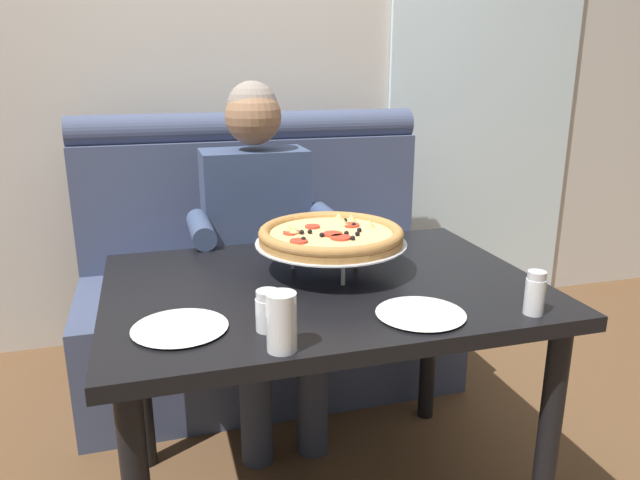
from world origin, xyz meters
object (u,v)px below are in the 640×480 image
at_px(diner_main, 261,236).
at_px(shaker_oregano, 268,313).
at_px(plate_near_right, 421,311).
at_px(shaker_pepper_flakes, 535,296).
at_px(booth_bench, 265,287).
at_px(drinking_glass, 282,325).
at_px(dining_table, 323,313).
at_px(pizza, 331,236).
at_px(plate_near_left, 180,325).

distance_m(diner_main, shaker_oregano, 0.91).
bearing_deg(plate_near_right, shaker_pepper_flakes, -14.26).
relative_size(booth_bench, shaker_oregano, 15.85).
bearing_deg(shaker_pepper_flakes, drinking_glass, -178.51).
xyz_separation_m(booth_bench, dining_table, (0.00, -0.89, 0.25)).
distance_m(shaker_pepper_flakes, plate_near_right, 0.28).
distance_m(pizza, shaker_pepper_flakes, 0.59).
distance_m(dining_table, shaker_pepper_flakes, 0.58).
height_order(booth_bench, drinking_glass, booth_bench).
bearing_deg(booth_bench, diner_main, -102.43).
bearing_deg(plate_near_right, drinking_glass, -166.90).
height_order(pizza, shaker_oregano, pizza).
bearing_deg(booth_bench, dining_table, -90.00).
bearing_deg(plate_near_left, dining_table, 27.11).
height_order(plate_near_right, drinking_glass, drinking_glass).
height_order(booth_bench, plate_near_left, booth_bench).
distance_m(pizza, drinking_glass, 0.52).
height_order(dining_table, plate_near_left, plate_near_left).
height_order(booth_bench, pizza, booth_bench).
relative_size(dining_table, plate_near_left, 5.35).
bearing_deg(plate_near_right, pizza, 107.49).
xyz_separation_m(dining_table, shaker_pepper_flakes, (0.43, -0.36, 0.14)).
xyz_separation_m(plate_near_left, plate_near_right, (0.57, -0.08, 0.00)).
height_order(booth_bench, dining_table, booth_bench).
height_order(shaker_oregano, drinking_glass, drinking_glass).
relative_size(diner_main, plate_near_left, 5.71).
bearing_deg(drinking_glass, pizza, 61.13).
height_order(pizza, shaker_pepper_flakes, pizza).
relative_size(booth_bench, diner_main, 1.20).
distance_m(booth_bench, drinking_glass, 1.35).
bearing_deg(plate_near_left, plate_near_right, -8.12).
bearing_deg(shaker_oregano, drinking_glass, -85.86).
bearing_deg(dining_table, shaker_oregano, -128.24).
distance_m(diner_main, drinking_glass, 1.02).
height_order(dining_table, diner_main, diner_main).
bearing_deg(shaker_oregano, dining_table, 51.76).
distance_m(dining_table, shaker_oregano, 0.37).
bearing_deg(diner_main, shaker_pepper_flakes, -63.52).
xyz_separation_m(diner_main, pizza, (0.11, -0.55, 0.14)).
height_order(pizza, drinking_glass, pizza).
bearing_deg(pizza, shaker_pepper_flakes, -48.54).
bearing_deg(shaker_pepper_flakes, booth_bench, 109.04).
xyz_separation_m(dining_table, pizza, (0.05, 0.08, 0.20)).
relative_size(shaker_oregano, drinking_glass, 0.74).
height_order(shaker_oregano, shaker_pepper_flakes, shaker_pepper_flakes).
relative_size(shaker_oregano, shaker_pepper_flakes, 0.88).
distance_m(shaker_pepper_flakes, plate_near_left, 0.85).
distance_m(plate_near_right, drinking_glass, 0.38).
xyz_separation_m(diner_main, drinking_glass, (-0.14, -1.00, 0.09)).
xyz_separation_m(booth_bench, plate_near_left, (-0.41, -1.10, 0.36)).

